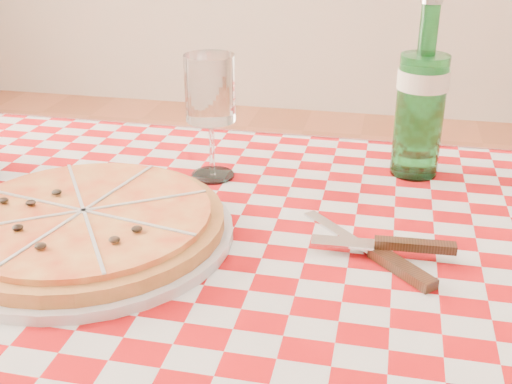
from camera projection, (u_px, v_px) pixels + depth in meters
dining_table at (261, 325)px, 0.82m from camera, size 1.20×0.80×0.75m
tablecloth at (262, 261)px, 0.78m from camera, size 1.30×0.90×0.01m
pizza_plate at (85, 221)px, 0.82m from camera, size 0.45×0.45×0.05m
water_bottle at (422, 89)px, 0.96m from camera, size 0.09×0.09×0.27m
wine_glass at (211, 118)px, 0.97m from camera, size 0.09×0.09×0.19m
cutlery at (374, 246)px, 0.78m from camera, size 0.29×0.27×0.03m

